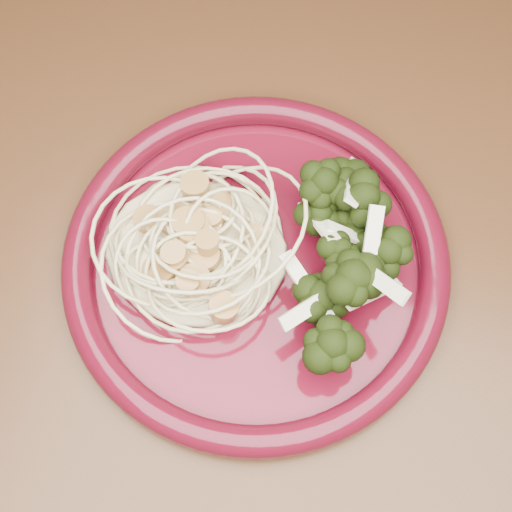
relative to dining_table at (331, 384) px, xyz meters
The scene contains 6 objects.
dining_table is the anchor object (origin of this frame).
dinner_plate 0.14m from the dining_table, 149.47° to the left, with size 0.33×0.33×0.02m.
spaghetti_pile 0.18m from the dining_table, 161.50° to the left, with size 0.14×0.12×0.03m, color beige.
scallop_cluster 0.21m from the dining_table, 161.50° to the left, with size 0.12×0.12×0.04m, color #BD8E47, non-canonical shape.
broccoli_pile 0.14m from the dining_table, 114.56° to the left, with size 0.08×0.14×0.05m, color black.
onion_garnish 0.17m from the dining_table, 114.56° to the left, with size 0.06×0.09×0.06m, color beige, non-canonical shape.
Camera 1 is at (-0.02, -0.16, 1.26)m, focal length 50.00 mm.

